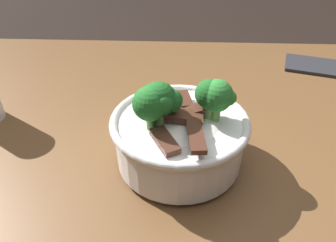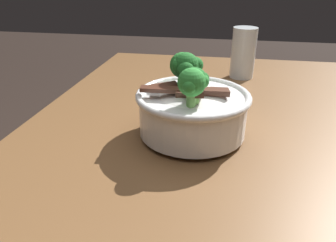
% 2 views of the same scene
% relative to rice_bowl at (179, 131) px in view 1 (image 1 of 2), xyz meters
% --- Properties ---
extents(dining_table, '(1.32, 0.87, 0.80)m').
position_rel_rice_bowl_xyz_m(dining_table, '(0.08, 0.10, -0.20)').
color(dining_table, brown).
rests_on(dining_table, ground).
extents(rice_bowl, '(0.20, 0.20, 0.15)m').
position_rel_rice_bowl_xyz_m(rice_bowl, '(0.00, 0.00, 0.00)').
color(rice_bowl, white).
rests_on(rice_bowl, dining_table).
extents(folded_napkin, '(0.15, 0.14, 0.01)m').
position_rel_rice_bowl_xyz_m(folded_napkin, '(0.34, 0.37, -0.06)').
color(folded_napkin, '#28282D').
rests_on(folded_napkin, dining_table).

